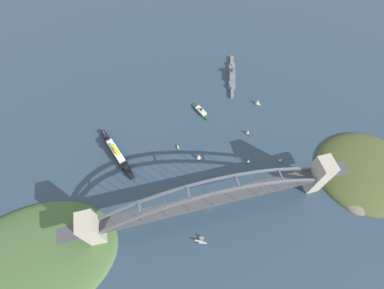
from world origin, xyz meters
TOP-DOWN VIEW (x-y plane):
  - ground_plane at (0.00, 0.00)m, footprint 1400.00×1400.00m
  - harbor_arch_bridge at (-0.00, -0.00)m, footprint 297.56×19.16m
  - headland_west_shore at (-184.37, -8.05)m, footprint 164.68×115.18m
  - headland_east_shore at (189.40, -2.87)m, footprint 118.46×110.08m
  - ocean_liner at (-91.03, 92.53)m, footprint 33.99×75.30m
  - naval_cruiser at (87.16, 185.57)m, footprint 31.22×82.98m
  - harbor_ferry_steamer at (25.26, 132.46)m, footprint 17.69×31.72m
  - seaplane_taxiing_near_bridge at (-18.13, -30.70)m, footprint 11.19×9.38m
  - small_boat_0 at (74.13, 83.60)m, footprint 4.73×6.31m
  - small_boat_1 at (4.12, 63.77)m, footprint 8.98×6.00m
  - small_boat_2 at (-16.74, 83.94)m, footprint 2.87×11.11m
  - small_boat_3 at (104.66, 127.16)m, footprint 8.03×8.34m
  - small_boat_4 at (60.18, 44.01)m, footprint 3.98×6.35m
  - small_boat_5 at (98.70, 36.46)m, footprint 5.62×4.67m
  - channel_marker_buoy at (-31.21, 31.08)m, footprint 2.20×2.20m

SIDE VIEW (x-z plane):
  - ground_plane at x=0.00m, z-range 0.00..0.00m
  - headland_west_shore at x=-184.37m, z-range -9.21..9.21m
  - headland_east_shore at x=189.40m, z-range -12.12..12.12m
  - small_boat_2 at x=-16.74m, z-range -0.29..1.80m
  - channel_marker_buoy at x=-31.21m, z-range -0.26..2.49m
  - harbor_ferry_steamer at x=25.26m, z-range -1.45..5.46m
  - seaplane_taxiing_near_bridge at x=-18.13m, z-range -0.35..4.60m
  - naval_cruiser at x=87.16m, z-range -5.65..11.99m
  - small_boat_5 at x=98.70m, z-range -0.24..7.02m
  - small_boat_4 at x=60.18m, z-range -0.16..7.51m
  - small_boat_0 at x=74.13m, z-range -0.19..7.94m
  - small_boat_3 at x=104.66m, z-range -0.28..8.65m
  - small_boat_1 at x=4.12m, z-range -0.32..10.28m
  - ocean_liner at x=-91.03m, z-range -4.15..15.20m
  - harbor_arch_bridge at x=0.00m, z-range -2.83..61.55m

